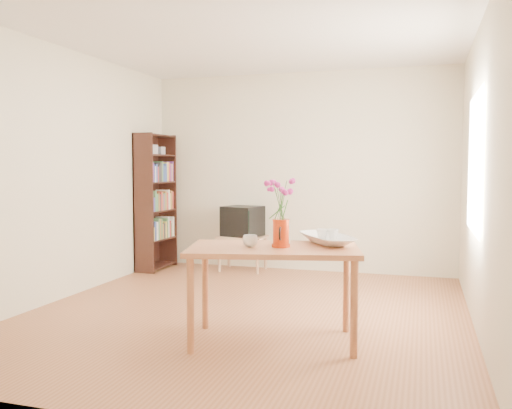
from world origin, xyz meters
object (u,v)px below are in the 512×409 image
(pitcher, at_px, (281,234))
(television, at_px, (243,221))
(bowl, at_px, (327,217))
(mug, at_px, (250,241))
(table, at_px, (273,258))

(pitcher, relative_size, television, 0.41)
(pitcher, relative_size, bowl, 0.49)
(mug, xyz_separation_m, television, (-0.99, 2.76, -0.14))
(pitcher, xyz_separation_m, mug, (-0.23, -0.06, -0.05))
(bowl, bearing_deg, pitcher, -137.77)
(table, bearing_deg, television, 100.53)
(bowl, bearing_deg, table, -141.93)
(pitcher, bearing_deg, bowl, 32.17)
(table, xyz_separation_m, pitcher, (0.06, 0.01, 0.19))
(mug, height_order, television, television)
(pitcher, distance_m, television, 2.98)
(mug, relative_size, bowl, 0.26)
(bowl, relative_size, television, 0.83)
(table, height_order, television, television)
(table, relative_size, pitcher, 6.49)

